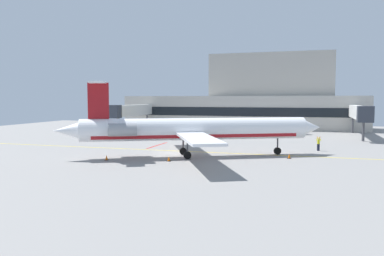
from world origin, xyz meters
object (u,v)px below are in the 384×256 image
object	(u,v)px
baggage_tug	(146,128)
fuel_tank	(290,126)
marshaller	(318,143)
pushback_tractor	(231,130)
regional_jet	(192,129)

from	to	relation	value
baggage_tug	fuel_tank	distance (m)	29.00
fuel_tank	marshaller	distance (m)	24.21
fuel_tank	marshaller	xyz separation A→B (m)	(4.86, -23.71, -0.60)
pushback_tractor	marshaller	xyz separation A→B (m)	(15.91, -20.14, 0.11)
pushback_tractor	fuel_tank	xyz separation A→B (m)	(11.06, 3.57, 0.71)
baggage_tug	marshaller	distance (m)	37.71
regional_jet	marshaller	bearing A→B (deg)	33.98
regional_jet	pushback_tractor	xyz separation A→B (m)	(-1.07, 30.14, -2.43)
baggage_tug	pushback_tractor	size ratio (longest dim) A/B	0.93
regional_jet	baggage_tug	xyz separation A→B (m)	(-18.40, 27.81, -2.33)
pushback_tractor	regional_jet	bearing A→B (deg)	-87.97
fuel_tank	regional_jet	bearing A→B (deg)	-106.50
baggage_tug	pushback_tractor	world-z (taller)	baggage_tug
baggage_tug	pushback_tractor	distance (m)	17.49
pushback_tractor	fuel_tank	size ratio (longest dim) A/B	0.62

